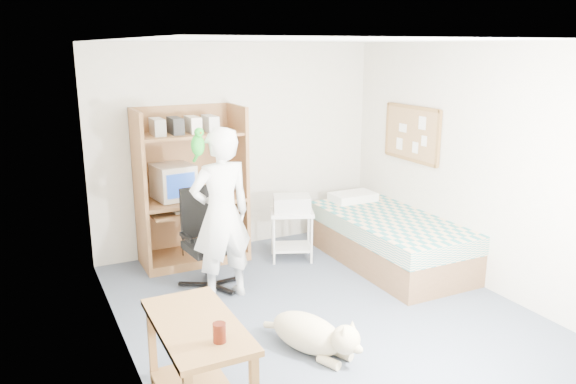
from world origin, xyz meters
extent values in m
plane|color=#4D5A69|center=(0.00, 0.00, 0.00)|extent=(4.00, 4.00, 0.00)
cube|color=silver|center=(0.00, 2.00, 1.25)|extent=(3.60, 0.02, 2.50)
cube|color=silver|center=(1.80, 0.00, 1.25)|extent=(0.02, 4.00, 2.50)
cube|color=silver|center=(-1.80, 0.00, 1.25)|extent=(0.02, 4.00, 2.50)
cube|color=white|center=(0.00, 0.00, 2.50)|extent=(3.60, 4.00, 0.02)
cube|color=brown|center=(-1.28, 1.70, 0.90)|extent=(0.04, 0.60, 1.80)
cube|color=brown|center=(-0.12, 1.70, 0.90)|extent=(0.04, 0.60, 1.80)
cube|color=brown|center=(-0.70, 1.99, 0.90)|extent=(1.20, 0.02, 1.80)
cube|color=brown|center=(-0.70, 1.70, 0.74)|extent=(1.12, 0.60, 0.04)
cube|color=brown|center=(-0.70, 1.62, 0.64)|extent=(1.00, 0.50, 0.03)
cube|color=brown|center=(-0.70, 1.70, 1.50)|extent=(1.12, 0.55, 0.03)
cube|color=brown|center=(-0.70, 1.70, 0.05)|extent=(1.12, 0.60, 0.10)
cube|color=brown|center=(1.30, 0.60, 0.18)|extent=(1.00, 2.00, 0.36)
cube|color=teal|center=(1.30, 0.60, 0.46)|extent=(1.02, 2.02, 0.20)
cube|color=white|center=(1.30, 1.40, 0.60)|extent=(0.55, 0.35, 0.12)
cube|color=brown|center=(-1.55, -1.20, 0.73)|extent=(0.50, 1.00, 0.04)
cube|color=brown|center=(-1.75, -0.75, 0.35)|extent=(0.05, 0.05, 0.70)
cube|color=brown|center=(-1.35, -0.75, 0.35)|extent=(0.05, 0.05, 0.70)
cube|color=olive|center=(1.78, 0.90, 1.45)|extent=(0.03, 0.90, 0.60)
cube|color=brown|center=(1.77, 0.90, 1.76)|extent=(0.04, 0.94, 0.04)
cube|color=brown|center=(1.77, 0.90, 1.14)|extent=(0.04, 0.94, 0.04)
cylinder|color=black|center=(-0.78, 0.86, 0.04)|extent=(0.58, 0.58, 0.06)
cylinder|color=black|center=(-0.78, 0.86, 0.22)|extent=(0.06, 0.06, 0.39)
cube|color=black|center=(-0.78, 0.86, 0.46)|extent=(0.49, 0.49, 0.08)
cube|color=black|center=(-0.81, 1.08, 0.78)|extent=(0.41, 0.10, 0.54)
cube|color=black|center=(-1.03, 0.84, 0.60)|extent=(0.07, 0.29, 0.04)
cube|color=black|center=(-0.54, 0.88, 0.60)|extent=(0.07, 0.29, 0.04)
imported|color=white|center=(-0.73, 0.61, 0.86)|extent=(0.67, 0.47, 1.73)
ellipsoid|color=#13831A|center=(-0.93, 0.63, 1.56)|extent=(0.13, 0.13, 0.20)
sphere|color=#13831A|center=(-0.93, 0.59, 1.69)|extent=(0.09, 0.09, 0.09)
cone|color=#D76213|center=(-0.93, 0.55, 1.69)|extent=(0.04, 0.04, 0.04)
cylinder|color=#13831A|center=(-0.94, 0.68, 1.44)|extent=(0.04, 0.14, 0.12)
ellipsoid|color=tan|center=(-0.47, -0.67, 0.15)|extent=(0.57, 0.76, 0.31)
sphere|color=tan|center=(-0.31, -1.03, 0.23)|extent=(0.23, 0.23, 0.23)
cone|color=tan|center=(-0.36, -1.07, 0.34)|extent=(0.07, 0.07, 0.09)
cone|color=tan|center=(-0.25, -1.02, 0.34)|extent=(0.07, 0.07, 0.09)
ellipsoid|color=tan|center=(-0.27, -1.11, 0.19)|extent=(0.12, 0.15, 0.08)
cylinder|color=tan|center=(-0.61, -0.33, 0.10)|extent=(0.14, 0.22, 0.11)
cube|color=white|center=(0.35, 1.23, 0.57)|extent=(0.61, 0.55, 0.04)
cube|color=white|center=(0.35, 1.23, 0.15)|extent=(0.56, 0.50, 0.03)
cylinder|color=white|center=(0.13, 1.07, 0.29)|extent=(0.03, 0.03, 0.57)
cylinder|color=white|center=(0.57, 1.07, 0.29)|extent=(0.03, 0.03, 0.57)
cylinder|color=white|center=(0.13, 1.40, 0.29)|extent=(0.03, 0.03, 0.57)
cylinder|color=white|center=(0.57, 1.40, 0.29)|extent=(0.03, 0.03, 0.57)
cube|color=beige|center=(0.35, 1.23, 0.68)|extent=(0.51, 0.46, 0.18)
cube|color=beige|center=(-0.89, 1.75, 0.97)|extent=(0.47, 0.49, 0.39)
cube|color=navy|center=(-0.86, 1.54, 0.97)|extent=(0.33, 0.06, 0.27)
cube|color=beige|center=(-0.73, 1.58, 0.67)|extent=(0.47, 0.21, 0.03)
cylinder|color=gold|center=(-0.30, 1.65, 0.82)|extent=(0.08, 0.08, 0.12)
cylinder|color=#42140A|center=(-1.50, -1.49, 0.81)|extent=(0.08, 0.08, 0.12)
camera|label=1|loc=(-2.47, -4.36, 2.46)|focal=35.00mm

